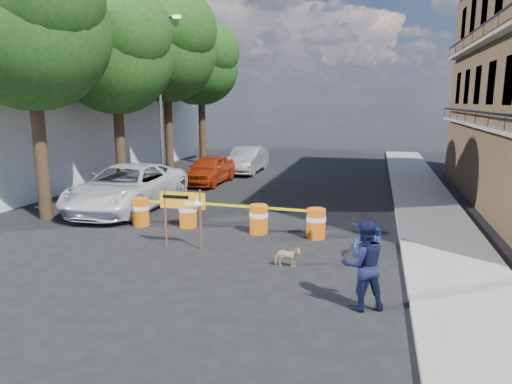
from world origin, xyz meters
The scene contains 19 objects.
ground centered at (0.00, 0.00, 0.00)m, with size 120.00×120.00×0.00m, color black.
sidewalk_east centered at (6.20, 6.00, 0.07)m, with size 2.40×40.00×0.15m, color gray.
white_building centered at (-13.00, 10.00, 3.00)m, with size 8.00×22.00×6.00m, color silver.
tree_near centered at (-6.73, 2.00, 6.36)m, with size 5.46×5.20×9.15m.
tree_mid_a centered at (-6.74, 7.00, 6.01)m, with size 5.25×5.00×8.68m.
tree_mid_b centered at (-6.73, 12.00, 6.71)m, with size 5.67×5.40×9.62m.
tree_far centered at (-6.74, 17.00, 6.22)m, with size 5.04×4.80×8.84m.
streetlamp centered at (-5.93, 9.50, 4.38)m, with size 1.25×0.18×8.00m.
barrel_far_left centered at (-3.18, 2.05, 0.47)m, with size 0.58×0.58×0.90m.
barrel_mid_left centered at (-1.58, 2.24, 0.47)m, with size 0.58×0.58×0.90m.
barrel_mid_right centered at (0.81, 2.14, 0.47)m, with size 0.58×0.58×0.90m.
barrel_far_right centered at (2.59, 2.08, 0.47)m, with size 0.58×0.58×0.90m.
detour_sign centered at (-0.70, 0.21, 1.23)m, with size 1.31×0.25×1.69m.
pedestrian centered at (4.08, -2.39, 0.91)m, with size 0.88×0.69×1.82m, color black.
bicycle centered at (4.13, 1.12, 0.83)m, with size 0.58×0.87×1.66m, color #153CAF.
dog centered at (2.22, -0.55, 0.27)m, with size 0.29×0.64×0.54m, color tan.
suv_white centered at (-4.80, 4.06, 0.83)m, with size 2.76×5.99×1.67m, color silver.
sedan_red centered at (-3.72, 9.97, 0.71)m, with size 1.67×4.14×1.41m, color #A92A0E.
sedan_silver centered at (-2.88, 13.86, 0.73)m, with size 1.55×4.44×1.46m, color #A3A4AA.
Camera 1 is at (4.19, -11.06, 4.03)m, focal length 32.00 mm.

